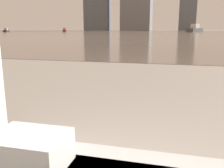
% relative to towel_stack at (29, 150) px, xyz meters
% --- Properties ---
extents(towel_stack, '(0.26, 0.20, 0.12)m').
position_rel_towel_stack_xyz_m(towel_stack, '(0.00, 0.00, 0.00)').
color(towel_stack, white).
rests_on(towel_stack, bathtub).
extents(harbor_water, '(180.00, 110.00, 0.01)m').
position_rel_towel_stack_xyz_m(harbor_water, '(0.10, 61.25, -0.55)').
color(harbor_water, gray).
rests_on(harbor_water, ground_plane).
extents(harbor_boat_1, '(4.37, 5.71, 2.06)m').
position_rel_towel_stack_xyz_m(harbor_boat_1, '(4.92, 67.13, 0.18)').
color(harbor_boat_1, '#4C4C51').
rests_on(harbor_boat_1, harbor_water).
extents(harbor_boat_2, '(2.07, 3.12, 1.11)m').
position_rel_towel_stack_xyz_m(harbor_boat_2, '(-32.06, 69.58, -0.15)').
color(harbor_boat_2, maroon).
rests_on(harbor_boat_2, harbor_water).
extents(harbor_boat_3, '(1.77, 2.79, 0.99)m').
position_rel_towel_stack_xyz_m(harbor_boat_3, '(-43.93, 58.51, -0.19)').
color(harbor_boat_3, '#2D2D33').
rests_on(harbor_boat_3, harbor_water).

